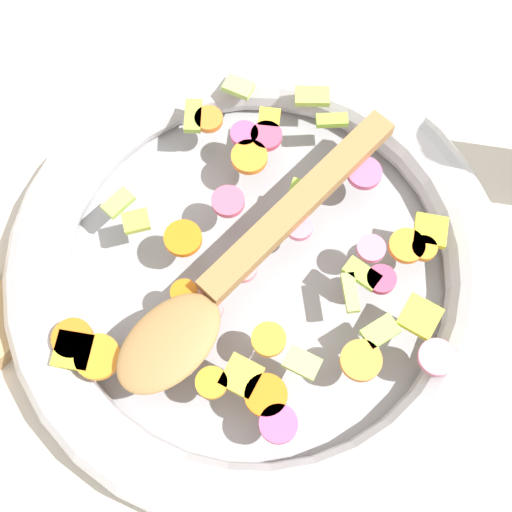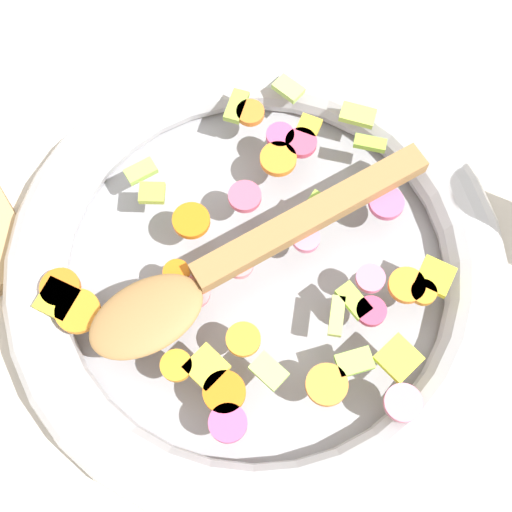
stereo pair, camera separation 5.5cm
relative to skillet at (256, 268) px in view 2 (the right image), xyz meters
name	(u,v)px [view 2 (the right image)]	position (x,y,z in m)	size (l,w,h in m)	color
ground_plane	(256,277)	(0.00, 0.00, -0.02)	(4.00, 4.00, 0.00)	beige
skillet	(256,268)	(0.00, 0.00, 0.00)	(0.41, 0.41, 0.05)	gray
chopped_vegetables	(258,271)	(-0.01, 0.01, 0.03)	(0.31, 0.32, 0.01)	orange
wooden_spoon	(226,266)	(0.00, 0.03, 0.04)	(0.06, 0.30, 0.01)	olive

